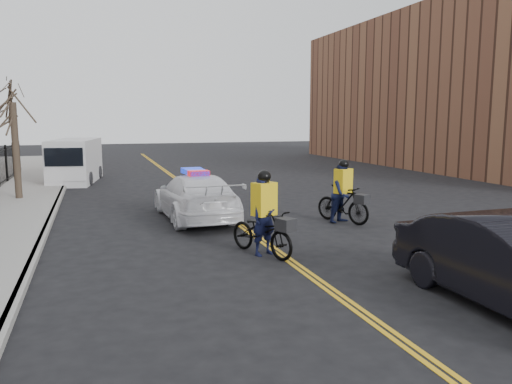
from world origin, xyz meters
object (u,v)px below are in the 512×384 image
object	(u,v)px
police_cruiser	(195,196)
cyclist_far	(343,198)
cyclist_near	(264,226)
cargo_van	(75,161)

from	to	relation	value
police_cruiser	cyclist_far	xyz separation A→B (m)	(4.61, -2.11, 0.05)
cyclist_near	cyclist_far	world-z (taller)	cyclist_near
police_cruiser	cyclist_near	size ratio (longest dim) A/B	2.35
cyclist_near	cyclist_far	xyz separation A→B (m)	(3.82, 3.00, 0.08)
cargo_van	cyclist_near	size ratio (longest dim) A/B	2.48
police_cruiser	cargo_van	distance (m)	12.94
police_cruiser	cargo_van	world-z (taller)	cargo_van
cargo_van	cyclist_far	world-z (taller)	cargo_van
police_cruiser	cyclist_near	xyz separation A→B (m)	(0.79, -5.11, -0.03)
police_cruiser	cargo_van	xyz separation A→B (m)	(-4.33, 12.19, 0.35)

